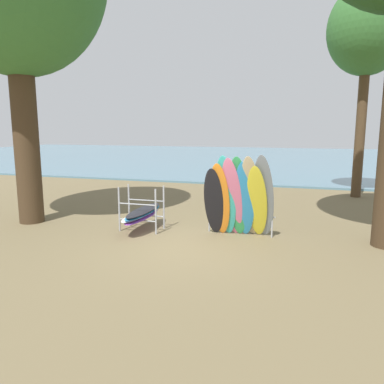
# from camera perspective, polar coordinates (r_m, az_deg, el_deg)

# --- Properties ---
(ground_plane) EXTENTS (80.00, 80.00, 0.00)m
(ground_plane) POSITION_cam_1_polar(r_m,az_deg,el_deg) (9.27, -0.59, -8.23)
(ground_plane) COLOR brown
(lake_water) EXTENTS (80.00, 36.00, 0.10)m
(lake_water) POSITION_cam_1_polar(r_m,az_deg,el_deg) (36.64, 12.88, 5.11)
(lake_water) COLOR slate
(lake_water) RESTS_ON ground
(tree_mid_behind) EXTENTS (3.11, 3.11, 8.49)m
(tree_mid_behind) POSITION_cam_1_polar(r_m,az_deg,el_deg) (17.35, 25.31, 21.34)
(tree_mid_behind) COLOR #4C3823
(tree_mid_behind) RESTS_ON ground
(leaning_board_pile) EXTENTS (1.89, 1.03, 2.24)m
(leaning_board_pile) POSITION_cam_1_polar(r_m,az_deg,el_deg) (9.76, 7.18, -1.04)
(leaning_board_pile) COLOR black
(leaning_board_pile) RESTS_ON ground
(board_storage_rack) EXTENTS (1.15, 2.11, 1.25)m
(board_storage_rack) POSITION_cam_1_polar(r_m,az_deg,el_deg) (10.64, -7.62, -3.18)
(board_storage_rack) COLOR #9EA0A5
(board_storage_rack) RESTS_ON ground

